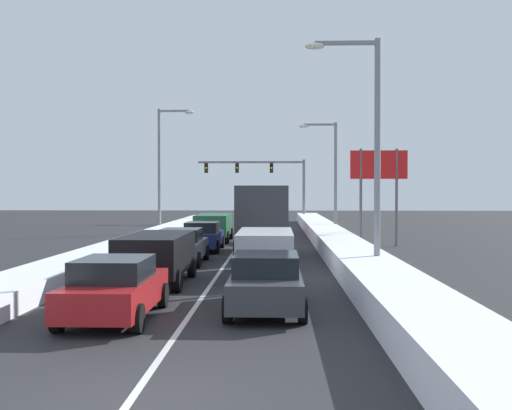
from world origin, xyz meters
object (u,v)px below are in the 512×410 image
at_px(suv_maroon_right_lane_fifth, 269,220).
at_px(suv_silver_right_lane_second, 265,249).
at_px(sedan_tan_right_lane_fourth, 272,230).
at_px(suv_green_center_lane_fifth, 214,225).
at_px(box_truck_right_lane_third, 263,216).
at_px(street_lamp_right_near, 367,136).
at_px(sedan_charcoal_right_lane_nearest, 266,282).
at_px(roadside_sign_right, 379,175).
at_px(sedan_navy_center_lane_fourth, 203,236).
at_px(traffic_light_gantry, 266,175).
at_px(street_lamp_left_mid, 164,160).
at_px(suv_black_center_lane_second, 157,254).
at_px(street_lamp_right_mid, 330,168).
at_px(sedan_red_center_lane_nearest, 115,288).
at_px(sedan_gray_center_lane_third, 181,246).

bearing_deg(suv_maroon_right_lane_fifth, suv_silver_right_lane_second, -89.58).
xyz_separation_m(sedan_tan_right_lane_fourth, suv_green_center_lane_fifth, (-3.64, 0.58, 0.25)).
bearing_deg(box_truck_right_lane_third, street_lamp_right_near, -65.22).
distance_m(sedan_charcoal_right_lane_nearest, roadside_sign_right, 20.53).
bearing_deg(roadside_sign_right, sedan_navy_center_lane_fourth, -163.12).
bearing_deg(traffic_light_gantry, street_lamp_left_mid, -113.17).
distance_m(suv_maroon_right_lane_fifth, traffic_light_gantry, 17.36).
bearing_deg(traffic_light_gantry, suv_maroon_right_lane_fifth, -88.52).
distance_m(suv_black_center_lane_second, street_lamp_right_mid, 24.17).
relative_size(sedan_tan_right_lane_fourth, sedan_red_center_lane_nearest, 1.00).
distance_m(sedan_navy_center_lane_fourth, suv_green_center_lane_fifth, 6.07).
relative_size(suv_black_center_lane_second, street_lamp_right_mid, 0.63).
xyz_separation_m(sedan_navy_center_lane_fourth, traffic_light_gantry, (2.85, 29.46, 3.96)).
bearing_deg(suv_maroon_right_lane_fifth, street_lamp_right_near, -80.75).
relative_size(sedan_charcoal_right_lane_nearest, sedan_navy_center_lane_fourth, 1.00).
height_order(sedan_charcoal_right_lane_nearest, suv_maroon_right_lane_fifth, suv_maroon_right_lane_fifth).
relative_size(sedan_red_center_lane_nearest, sedan_navy_center_lane_fourth, 1.00).
xyz_separation_m(sedan_red_center_lane_nearest, suv_black_center_lane_second, (-0.08, 5.78, 0.25)).
distance_m(sedan_red_center_lane_nearest, street_lamp_right_near, 10.89).
xyz_separation_m(box_truck_right_lane_third, traffic_light_gantry, (-0.35, 31.68, 2.82)).
bearing_deg(sedan_tan_right_lane_fourth, suv_black_center_lane_second, -102.32).
relative_size(suv_black_center_lane_second, suv_green_center_lane_fifth, 1.00).
bearing_deg(suv_maroon_right_lane_fifth, traffic_light_gantry, 91.48).
relative_size(suv_silver_right_lane_second, sedan_gray_center_lane_third, 1.09).
distance_m(sedan_charcoal_right_lane_nearest, sedan_red_center_lane_nearest, 3.84).
xyz_separation_m(suv_silver_right_lane_second, suv_maroon_right_lane_fifth, (-0.16, 22.41, 0.00)).
bearing_deg(suv_green_center_lane_fifth, traffic_light_gantry, 82.98).
height_order(suv_black_center_lane_second, suv_green_center_lane_fifth, same).
xyz_separation_m(sedan_red_center_lane_nearest, sedan_gray_center_lane_third, (-0.14, 11.69, 0.00)).
relative_size(sedan_red_center_lane_nearest, sedan_gray_center_lane_third, 1.00).
bearing_deg(suv_silver_right_lane_second, street_lamp_right_mid, 78.77).
height_order(sedan_tan_right_lane_fourth, sedan_gray_center_lane_third, same).
distance_m(suv_black_center_lane_second, traffic_light_gantry, 41.53).
distance_m(suv_maroon_right_lane_fifth, street_lamp_right_mid, 5.90).
distance_m(sedan_charcoal_right_lane_nearest, sedan_gray_center_lane_third, 11.22).
distance_m(box_truck_right_lane_third, sedan_gray_center_lane_third, 5.14).
distance_m(sedan_tan_right_lane_fourth, sedan_red_center_lane_nearest, 23.35).
xyz_separation_m(box_truck_right_lane_third, sedan_red_center_lane_nearest, (-3.29, -15.35, -1.14)).
height_order(box_truck_right_lane_third, suv_black_center_lane_second, box_truck_right_lane_third).
relative_size(traffic_light_gantry, street_lamp_right_near, 1.25).
xyz_separation_m(sedan_tan_right_lane_fourth, sedan_gray_center_lane_third, (-3.83, -11.37, 0.00)).
bearing_deg(traffic_light_gantry, sedan_red_center_lane_nearest, -93.57).
relative_size(suv_black_center_lane_second, sedan_navy_center_lane_fourth, 1.09).
bearing_deg(box_truck_right_lane_third, sedan_charcoal_right_lane_nearest, -88.46).
xyz_separation_m(box_truck_right_lane_third, suv_maroon_right_lane_fifth, (0.09, 14.72, -0.88)).
distance_m(traffic_light_gantry, street_lamp_right_mid, 19.24).
bearing_deg(sedan_navy_center_lane_fourth, traffic_light_gantry, 84.47).
height_order(box_truck_right_lane_third, street_lamp_right_mid, street_lamp_right_mid).
relative_size(suv_maroon_right_lane_fifth, sedan_navy_center_lane_fourth, 1.09).
bearing_deg(sedan_gray_center_lane_third, street_lamp_right_mid, 64.98).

